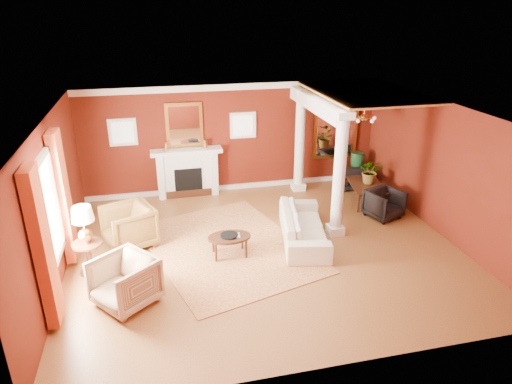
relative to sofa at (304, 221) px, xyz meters
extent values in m
plane|color=brown|center=(-0.91, -0.20, -0.45)|extent=(8.00, 8.00, 0.00)
cube|color=#5B150C|center=(-0.91, 3.30, 1.00)|extent=(8.00, 0.04, 2.90)
cube|color=#5B150C|center=(-0.91, -3.70, 1.00)|extent=(8.00, 0.04, 2.90)
cube|color=#5B150C|center=(-4.91, -0.20, 1.00)|extent=(0.04, 7.00, 2.90)
cube|color=#5B150C|center=(3.09, -0.20, 1.00)|extent=(0.04, 7.00, 2.90)
cube|color=silver|center=(-0.91, -0.20, 2.45)|extent=(8.00, 7.00, 0.04)
cube|color=white|center=(-2.21, 3.13, 0.15)|extent=(1.60, 0.34, 1.20)
cube|color=black|center=(-2.21, 2.95, 0.00)|extent=(0.72, 0.03, 0.70)
cube|color=black|center=(-2.21, 2.95, -0.35)|extent=(1.20, 0.05, 0.20)
cube|color=white|center=(-2.21, 3.09, 0.79)|extent=(1.85, 0.42, 0.10)
cube|color=white|center=(-2.91, 3.10, 0.15)|extent=(0.16, 0.40, 1.20)
cube|color=white|center=(-1.51, 3.10, 0.15)|extent=(0.16, 0.40, 1.20)
cube|color=gold|center=(-2.21, 3.26, 1.45)|extent=(0.95, 0.06, 1.15)
cube|color=white|center=(-2.21, 3.22, 1.45)|extent=(0.78, 0.02, 0.98)
cube|color=white|center=(-3.76, 3.27, 1.35)|extent=(0.70, 0.06, 0.70)
cube|color=white|center=(-3.76, 3.23, 1.35)|extent=(0.54, 0.02, 0.54)
cube|color=white|center=(-0.66, 3.27, 1.35)|extent=(0.70, 0.06, 0.70)
cube|color=white|center=(-0.66, 3.23, 1.35)|extent=(0.54, 0.02, 0.54)
cube|color=white|center=(-4.90, -0.80, 1.10)|extent=(0.03, 1.30, 1.70)
cube|color=white|center=(-4.86, -1.50, 1.10)|extent=(0.08, 0.10, 1.90)
cube|color=white|center=(-4.86, -0.10, 1.10)|extent=(0.08, 0.10, 1.90)
cube|color=#AE411D|center=(-4.79, -1.80, 0.95)|extent=(0.18, 0.55, 2.60)
cube|color=#AE411D|center=(-4.79, 0.20, 0.95)|extent=(0.18, 0.55, 2.60)
cube|color=white|center=(0.79, 0.10, -0.35)|extent=(0.34, 0.34, 0.20)
cylinder|color=white|center=(0.79, 0.10, 1.00)|extent=(0.26, 0.26, 2.50)
cube|color=white|center=(0.79, 0.10, 2.27)|extent=(0.36, 0.36, 0.16)
cube|color=white|center=(0.79, 2.80, -0.35)|extent=(0.34, 0.34, 0.20)
cylinder|color=white|center=(0.79, 2.80, 1.00)|extent=(0.26, 0.26, 2.50)
cube|color=white|center=(0.79, 2.80, 2.27)|extent=(0.36, 0.36, 0.16)
cube|color=white|center=(0.79, 1.70, 2.17)|extent=(0.30, 3.20, 0.32)
cube|color=#E99644|center=(1.94, 1.55, 2.42)|extent=(2.30, 3.40, 0.04)
cube|color=gold|center=(1.99, 3.26, 1.10)|extent=(1.30, 0.06, 1.70)
cube|color=white|center=(1.99, 3.22, 1.10)|extent=(1.10, 0.02, 1.50)
cylinder|color=#BC7A3B|center=(1.99, 1.60, 2.13)|extent=(0.02, 0.02, 0.65)
sphere|color=#BC7A3B|center=(1.99, 1.60, 1.80)|extent=(0.20, 0.20, 0.20)
sphere|color=white|center=(2.27, 1.60, 1.77)|extent=(0.09, 0.09, 0.09)
sphere|color=white|center=(2.08, 1.86, 1.77)|extent=(0.09, 0.09, 0.09)
sphere|color=white|center=(1.76, 1.76, 1.77)|extent=(0.09, 0.09, 0.09)
sphere|color=white|center=(1.76, 1.43, 1.77)|extent=(0.09, 0.09, 0.09)
sphere|color=white|center=(2.08, 1.33, 1.77)|extent=(0.09, 0.09, 0.09)
cube|color=white|center=(-0.91, 3.26, 2.37)|extent=(8.00, 0.08, 0.16)
cube|color=white|center=(-0.91, 3.26, -0.39)|extent=(8.00, 0.08, 0.12)
cube|color=maroon|center=(-1.69, 0.04, -0.44)|extent=(3.93, 4.60, 0.02)
imported|color=beige|center=(0.00, 0.00, 0.00)|extent=(1.13, 2.39, 0.90)
imported|color=black|center=(-3.69, 0.60, 0.05)|extent=(1.19, 1.23, 0.99)
imported|color=tan|center=(-3.71, -1.50, 0.03)|extent=(1.26, 1.27, 0.95)
cylinder|color=black|center=(-1.69, -0.30, -0.03)|extent=(0.88, 0.88, 0.05)
cylinder|color=black|center=(-2.00, -0.50, -0.25)|extent=(0.05, 0.05, 0.39)
cylinder|color=black|center=(-1.38, -0.50, -0.25)|extent=(0.05, 0.05, 0.39)
cylinder|color=black|center=(-2.00, -0.11, -0.25)|extent=(0.05, 0.05, 0.39)
cylinder|color=black|center=(-1.38, -0.11, -0.25)|extent=(0.05, 0.05, 0.39)
imported|color=black|center=(-1.64, -0.31, 0.11)|extent=(0.17, 0.03, 0.22)
cylinder|color=black|center=(-4.41, -0.33, -0.43)|extent=(0.41, 0.41, 0.04)
cylinder|color=black|center=(-4.41, -0.33, -0.13)|extent=(0.10, 0.10, 0.63)
cylinder|color=black|center=(-4.41, -0.33, 0.18)|extent=(0.56, 0.56, 0.04)
sphere|color=#BC7A3B|center=(-4.41, -0.33, 0.37)|extent=(0.26, 0.26, 0.26)
cylinder|color=#BC7A3B|center=(-4.41, -0.33, 0.55)|extent=(0.03, 0.03, 0.28)
cone|color=white|center=(-4.41, -0.33, 0.80)|extent=(0.41, 0.41, 0.28)
imported|color=black|center=(2.26, 1.62, -0.04)|extent=(0.77, 1.53, 0.81)
imported|color=black|center=(2.25, 0.64, -0.07)|extent=(0.94, 0.91, 0.76)
imported|color=black|center=(2.27, 2.59, -0.06)|extent=(0.84, 0.79, 0.77)
sphere|color=#14401E|center=(2.49, 2.75, -0.26)|extent=(0.41, 0.41, 0.41)
cylinder|color=#14401E|center=(2.49, 2.75, 0.03)|extent=(0.36, 0.36, 0.96)
imported|color=#26591E|center=(2.33, 1.62, 0.62)|extent=(0.79, 0.82, 0.51)
camera|label=1|loc=(-3.02, -8.39, 4.39)|focal=32.00mm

